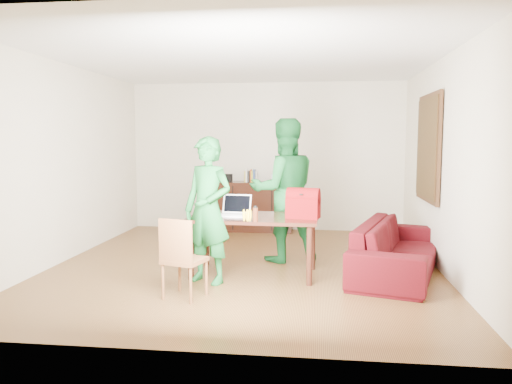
# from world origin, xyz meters

# --- Properties ---
(room) EXTENTS (5.20, 5.70, 2.90)m
(room) POSITION_xyz_m (0.01, 0.13, 1.31)
(room) COLOR #432610
(room) RESTS_ON ground
(table) EXTENTS (1.59, 0.94, 0.73)m
(table) POSITION_xyz_m (0.18, -0.44, 0.64)
(table) COLOR black
(table) RESTS_ON ground
(chair) EXTENTS (0.48, 0.47, 0.86)m
(chair) POSITION_xyz_m (-0.44, -1.43, 0.25)
(chair) COLOR brown
(chair) RESTS_ON ground
(person_near) EXTENTS (0.73, 0.62, 1.70)m
(person_near) POSITION_xyz_m (-0.31, -0.82, 0.85)
(person_near) COLOR #155E24
(person_near) RESTS_ON ground
(person_far) EXTENTS (1.13, 1.00, 1.95)m
(person_far) POSITION_xyz_m (0.49, 0.34, 0.97)
(person_far) COLOR #155F26
(person_far) RESTS_ON ground
(laptop) EXTENTS (0.38, 0.28, 0.25)m
(laptop) POSITION_xyz_m (-0.07, -0.46, 0.78)
(laptop) COLOR white
(laptop) RESTS_ON table
(bananas) EXTENTS (0.15, 0.10, 0.05)m
(bananas) POSITION_xyz_m (0.15, -0.85, 0.76)
(bananas) COLOR yellow
(bananas) RESTS_ON table
(bottle) EXTENTS (0.07, 0.07, 0.18)m
(bottle) POSITION_xyz_m (0.24, -0.83, 0.82)
(bottle) COLOR #502312
(bottle) RESTS_ON table
(red_bag) EXTENTS (0.42, 0.29, 0.28)m
(red_bag) POSITION_xyz_m (0.78, -0.51, 0.87)
(red_bag) COLOR maroon
(red_bag) RESTS_ON table
(sofa) EXTENTS (1.46, 2.35, 0.64)m
(sofa) POSITION_xyz_m (1.95, -0.17, 0.32)
(sofa) COLOR #3D080D
(sofa) RESTS_ON ground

